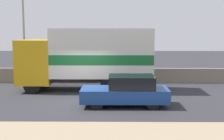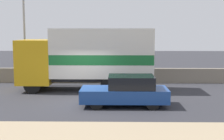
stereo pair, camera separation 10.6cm
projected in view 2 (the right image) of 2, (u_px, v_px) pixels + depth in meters
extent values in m
plane|color=#2D2D33|center=(84.00, 101.00, 15.63)|extent=(80.00, 80.00, 0.00)
cube|color=gray|center=(93.00, 75.00, 21.08)|extent=(60.00, 0.35, 0.99)
cylinder|color=gray|center=(24.00, 29.00, 19.89)|extent=(0.14, 0.14, 7.27)
cube|color=gold|center=(37.00, 61.00, 18.31)|extent=(1.93, 2.44, 2.53)
cube|color=black|center=(20.00, 53.00, 18.27)|extent=(0.06, 2.08, 1.11)
cube|color=#2D2D33|center=(102.00, 78.00, 18.37)|extent=(5.81, 1.32, 0.25)
cube|color=silver|center=(102.00, 53.00, 18.18)|extent=(5.81, 2.40, 2.79)
cube|color=#19662D|center=(102.00, 58.00, 18.22)|extent=(5.78, 2.42, 0.56)
cylinder|color=black|center=(32.00, 85.00, 17.44)|extent=(0.97, 0.28, 0.97)
cylinder|color=black|center=(41.00, 79.00, 19.49)|extent=(0.97, 0.28, 0.97)
cylinder|color=black|center=(130.00, 85.00, 17.34)|extent=(0.97, 0.28, 0.97)
cylinder|color=black|center=(129.00, 79.00, 19.39)|extent=(0.97, 0.28, 0.97)
cylinder|color=black|center=(109.00, 85.00, 17.36)|extent=(0.97, 0.28, 0.97)
cylinder|color=black|center=(110.00, 79.00, 19.41)|extent=(0.97, 0.28, 0.97)
cube|color=navy|center=(124.00, 95.00, 14.53)|extent=(4.04, 1.73, 0.60)
cube|color=black|center=(131.00, 82.00, 14.45)|extent=(2.10, 1.59, 0.59)
cylinder|color=black|center=(96.00, 103.00, 13.84)|extent=(0.63, 0.20, 0.63)
cylinder|color=black|center=(98.00, 96.00, 15.32)|extent=(0.63, 0.20, 0.63)
cylinder|color=black|center=(153.00, 103.00, 13.80)|extent=(0.63, 0.20, 0.63)
cylinder|color=black|center=(149.00, 96.00, 15.27)|extent=(0.63, 0.20, 0.63)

